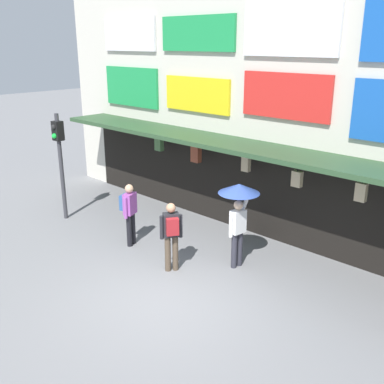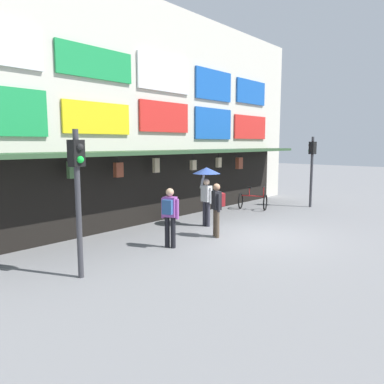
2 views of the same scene
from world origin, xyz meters
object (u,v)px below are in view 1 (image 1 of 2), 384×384
(pedestrian_in_black, at_px, (129,210))
(pedestrian_in_red, at_px, (171,232))
(traffic_light_near, at_px, (59,150))
(pedestrian_with_umbrella, at_px, (239,202))

(pedestrian_in_black, bearing_deg, pedestrian_in_red, -7.93)
(traffic_light_near, distance_m, pedestrian_in_red, 4.90)
(pedestrian_with_umbrella, height_order, pedestrian_in_red, pedestrian_with_umbrella)
(pedestrian_with_umbrella, distance_m, pedestrian_in_black, 3.04)
(pedestrian_with_umbrella, xyz_separation_m, pedestrian_in_black, (-2.81, -0.96, -0.66))
(traffic_light_near, xyz_separation_m, pedestrian_in_red, (4.76, -0.09, -1.16))
(pedestrian_in_red, height_order, pedestrian_in_black, same)
(traffic_light_near, bearing_deg, pedestrian_in_red, -1.06)
(pedestrian_in_red, bearing_deg, pedestrian_with_umbrella, 51.24)
(pedestrian_in_black, bearing_deg, traffic_light_near, -176.72)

